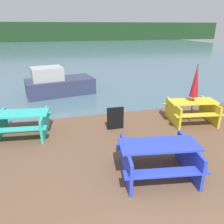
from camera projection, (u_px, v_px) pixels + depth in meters
water at (63, 50)px, 30.93m from camera, size 60.00×50.00×0.00m
far_treeline at (58, 32)px, 48.21m from camera, size 80.00×1.60×4.00m
picnic_table_blue at (158, 156)px, 4.91m from camera, size 1.94×1.63×0.79m
picnic_table_yellow at (192, 109)px, 7.73m from camera, size 1.82×1.61×0.77m
picnic_table_teal at (22, 122)px, 6.73m from camera, size 1.78×1.56×0.75m
umbrella_crimson at (196, 81)px, 7.35m from camera, size 0.30×0.30×2.05m
boat at (58, 84)px, 10.84m from camera, size 3.47×2.14×1.38m
signboard at (115, 118)px, 7.17m from camera, size 0.55×0.08×0.75m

